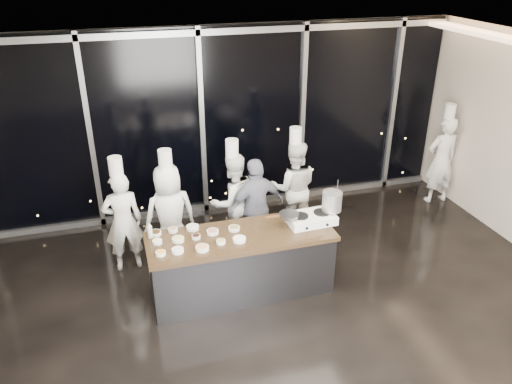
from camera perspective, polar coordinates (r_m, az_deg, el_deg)
ground at (r=6.39m, az=0.51°, el=-15.88°), size 9.00×9.00×0.00m
room_shell at (r=5.21m, az=2.46°, el=3.17°), size 9.02×7.02×3.21m
window_wall at (r=8.52m, az=-6.23°, el=7.67°), size 8.90×0.11×3.20m
demo_counter at (r=6.79m, az=-1.71°, el=-8.13°), size 2.46×0.86×0.90m
stove at (r=6.84m, az=6.28°, el=-3.01°), size 0.66×0.44×0.14m
frying_pan at (r=6.69m, az=3.73°, el=-2.65°), size 0.48×0.28×0.05m
stock_pot at (r=6.87m, az=8.68°, el=-1.04°), size 0.28×0.28×0.27m
prep_bowls at (r=6.48m, az=-7.00°, el=-5.23°), size 1.17×0.70×0.05m
squeeze_bottle at (r=6.58m, az=-12.04°, el=-4.32°), size 0.06×0.06×0.22m
chef_far_left at (r=7.36m, az=-14.97°, el=-3.14°), size 0.58×0.40×1.76m
chef_left at (r=7.34m, az=-9.81°, el=-2.54°), size 0.84×0.62×1.80m
chef_center at (r=7.65m, az=-2.63°, el=-1.03°), size 0.88×0.76×1.78m
guest at (r=7.48m, az=0.05°, el=-1.76°), size 0.97×0.57×1.55m
chef_right at (r=8.06m, az=4.33°, el=0.55°), size 0.90×0.78×1.81m
chef_side at (r=9.66m, az=20.43°, el=3.57°), size 0.59×0.39×1.86m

